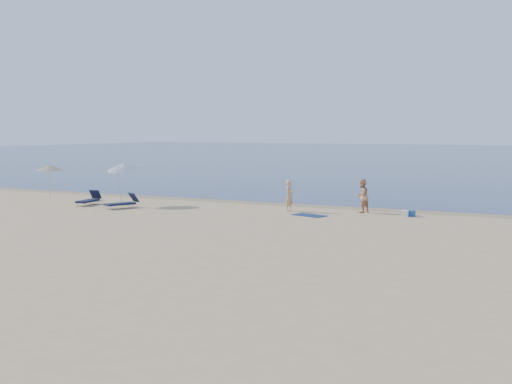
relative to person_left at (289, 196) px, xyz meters
The scene contains 12 objects.
ground 16.74m from the person_left, 95.40° to the right, with size 160.00×160.00×0.00m, color tan.
sea 83.37m from the person_left, 91.08° to the left, with size 240.00×160.00×0.01m, color #0C214B.
wet_sand_strip 3.28m from the person_left, 119.71° to the left, with size 240.00×1.60×0.00m, color #847254.
person_left is the anchor object (origin of this frame).
person_right 3.75m from the person_left, 17.30° to the left, with size 0.84×0.65×1.72m, color tan.
beach_towel 2.10m from the person_left, 36.48° to the right, with size 1.68×0.93×0.03m, color #0E1F4A.
white_bag 5.99m from the person_left, ahead, with size 0.35×0.30×0.30m, color silver.
blue_cooler 6.25m from the person_left, ahead, with size 0.41×0.29×0.29m, color #1B4A95.
umbrella_near 9.77m from the person_left, behind, with size 2.16×2.19×2.64m.
umbrella_far 15.76m from the person_left, behind, with size 2.04×2.05×2.19m.
lounger_left 11.63m from the person_left, 168.44° to the right, with size 0.87×1.91×0.81m.
lounger_right 9.13m from the person_left, 162.31° to the right, with size 1.33×1.94×0.82m.
Camera 1 is at (14.59, -14.11, 4.23)m, focal length 45.00 mm.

